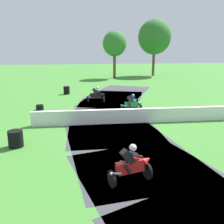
# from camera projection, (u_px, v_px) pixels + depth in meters

# --- Properties ---
(ground_plane) EXTENTS (120.00, 120.00, 0.00)m
(ground_plane) POSITION_uv_depth(u_px,v_px,m) (110.00, 123.00, 15.58)
(ground_plane) COLOR #428433
(track_asphalt) EXTENTS (9.78, 32.82, 0.01)m
(track_asphalt) POSITION_uv_depth(u_px,v_px,m) (128.00, 123.00, 15.71)
(track_asphalt) COLOR #3D3D42
(track_asphalt) RESTS_ON ground
(safety_barrier) EXTENTS (20.27, 0.89, 0.90)m
(safety_barrier) POSITION_uv_depth(u_px,v_px,m) (192.00, 114.00, 16.08)
(safety_barrier) COLOR white
(safety_barrier) RESTS_ON ground
(motorcycle_lead_black) EXTENTS (1.71, 1.01, 1.43)m
(motorcycle_lead_black) POSITION_uv_depth(u_px,v_px,m) (97.00, 95.00, 21.49)
(motorcycle_lead_black) COLOR black
(motorcycle_lead_black) RESTS_ON ground
(motorcycle_chase_green) EXTENTS (1.70, 0.92, 1.42)m
(motorcycle_chase_green) POSITION_uv_depth(u_px,v_px,m) (132.00, 104.00, 18.18)
(motorcycle_chase_green) COLOR black
(motorcycle_chase_green) RESTS_ON ground
(motorcycle_trailing_red) EXTENTS (1.68, 1.03, 1.42)m
(motorcycle_trailing_red) POSITION_uv_depth(u_px,v_px,m) (132.00, 165.00, 8.60)
(motorcycle_trailing_red) COLOR black
(motorcycle_trailing_red) RESTS_ON ground
(tire_stack_near) EXTENTS (0.62, 0.62, 0.80)m
(tire_stack_near) POSITION_uv_depth(u_px,v_px,m) (67.00, 90.00, 25.35)
(tire_stack_near) COLOR black
(tire_stack_near) RESTS_ON ground
(tire_stack_mid_a) EXTENTS (0.57, 0.57, 0.40)m
(tire_stack_mid_a) POSITION_uv_depth(u_px,v_px,m) (40.00, 107.00, 18.90)
(tire_stack_mid_a) COLOR black
(tire_stack_mid_a) RESTS_ON ground
(tire_stack_mid_b) EXTENTS (0.70, 0.70, 0.80)m
(tire_stack_mid_b) POSITION_uv_depth(u_px,v_px,m) (16.00, 139.00, 11.79)
(tire_stack_mid_b) COLOR black
(tire_stack_mid_b) RESTS_ON ground
(tree_far_left) EXTENTS (5.43, 5.43, 9.22)m
(tree_far_left) POSITION_uv_depth(u_px,v_px,m) (154.00, 37.00, 41.07)
(tree_far_left) COLOR brown
(tree_far_left) RESTS_ON ground
(tree_mid_rise) EXTENTS (3.63, 3.63, 7.17)m
(tree_mid_rise) POSITION_uv_depth(u_px,v_px,m) (115.00, 44.00, 37.81)
(tree_mid_rise) COLOR brown
(tree_mid_rise) RESTS_ON ground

